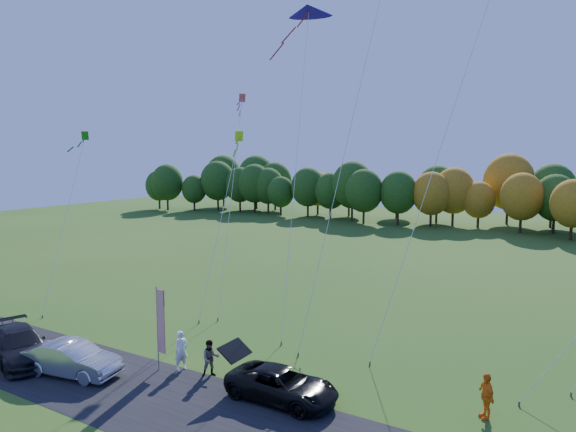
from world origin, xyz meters
The scene contains 16 objects.
ground centered at (0.00, 0.00, 0.00)m, with size 160.00×160.00×0.00m, color #235015.
asphalt_strip centered at (0.00, -4.00, 0.01)m, with size 90.00×6.00×0.01m, color black.
tree_line centered at (0.00, 55.00, 0.00)m, with size 116.00×12.00×10.00m, color #1E4711, non-canonical shape.
black_suv centered at (4.07, -1.36, 0.69)m, with size 2.30×4.99×1.39m, color black.
silver_sedan centered at (-5.93, -4.33, 0.79)m, with size 1.68×4.82×1.59m, color #B4B3B8.
dark_truck_a centered at (-9.78, -4.59, 0.82)m, with size 2.30×5.66×1.64m, color black.
person_tailgate_a centered at (-1.81, -1.20, 0.98)m, with size 0.71×0.47×1.96m, color white.
person_tailgate_b centered at (-0.13, -1.03, 0.88)m, with size 0.85×0.67×1.76m, color gray.
person_east centered at (11.90, 1.52, 0.95)m, with size 1.11×0.46×1.89m, color orange.
feather_flag centered at (-2.55, -1.83, 2.57)m, with size 0.55×0.11×4.20m.
kite_delta_blue centered at (-1.57, 9.80, 10.89)m, with size 6.12×12.48×22.89m.
kite_parafoil_orange centered at (8.77, 10.43, 15.29)m, with size 7.30×13.38×30.95m.
kite_delta_red centered at (3.26, 7.51, 12.42)m, with size 3.31×9.48×24.96m.
kite_diamond_yellow centered at (-6.33, 7.77, 6.09)m, with size 1.97×6.94×12.57m.
kite_diamond_green centered at (-16.57, 3.34, 6.08)m, with size 3.57×6.83×12.58m.
kite_diamond_pink centered at (-6.35, 8.98, 7.47)m, with size 3.38×7.38×15.32m.
Camera 1 is at (15.04, -19.32, 10.55)m, focal length 32.00 mm.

